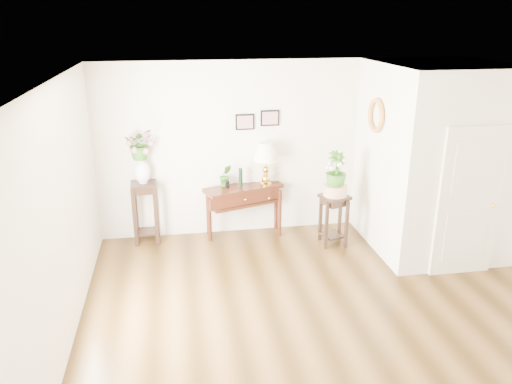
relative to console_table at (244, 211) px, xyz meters
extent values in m
cube|color=brown|center=(0.71, -2.57, -0.42)|extent=(6.00, 5.50, 0.02)
cube|color=white|center=(0.71, -2.57, 2.38)|extent=(6.00, 5.50, 0.02)
cube|color=silver|center=(0.71, 0.18, 0.98)|extent=(6.00, 0.02, 2.80)
cube|color=silver|center=(0.71, -5.32, 0.98)|extent=(6.00, 0.02, 2.80)
cube|color=silver|center=(-2.29, -2.57, 0.98)|extent=(0.02, 5.50, 2.80)
cube|color=silver|center=(2.81, -0.79, 0.98)|extent=(1.80, 1.95, 2.80)
cube|color=silver|center=(2.81, -1.79, 0.63)|extent=(0.90, 0.05, 2.10)
cube|color=black|center=(0.06, 0.16, 1.43)|extent=(0.30, 0.02, 0.25)
cube|color=black|center=(0.46, 0.16, 1.48)|extent=(0.30, 0.02, 0.25)
torus|color=#B97B3A|center=(1.87, -0.67, 1.63)|extent=(0.07, 0.51, 0.51)
cube|color=black|center=(0.00, 0.00, 0.00)|extent=(1.33, 0.79, 0.84)
cube|color=gold|center=(0.36, 0.00, 0.77)|extent=(0.41, 0.41, 0.71)
cylinder|color=black|center=(-0.04, 0.00, 0.59)|extent=(0.08, 0.08, 0.30)
imported|color=#2E641A|center=(-0.28, 0.00, 0.60)|extent=(0.21, 0.18, 0.36)
cube|color=black|center=(-1.56, 0.00, 0.07)|extent=(0.40, 0.40, 0.99)
imported|color=#2E641A|center=(-1.56, 0.00, 1.21)|extent=(0.45, 0.39, 0.49)
cube|color=black|center=(1.34, -0.58, -0.01)|extent=(0.49, 0.49, 0.81)
cylinder|color=beige|center=(1.34, -0.58, 0.47)|extent=(0.46, 0.46, 0.16)
imported|color=#2E641A|center=(1.34, -0.58, 0.80)|extent=(0.41, 0.41, 0.57)
camera|label=1|loc=(-1.07, -7.49, 3.01)|focal=35.00mm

